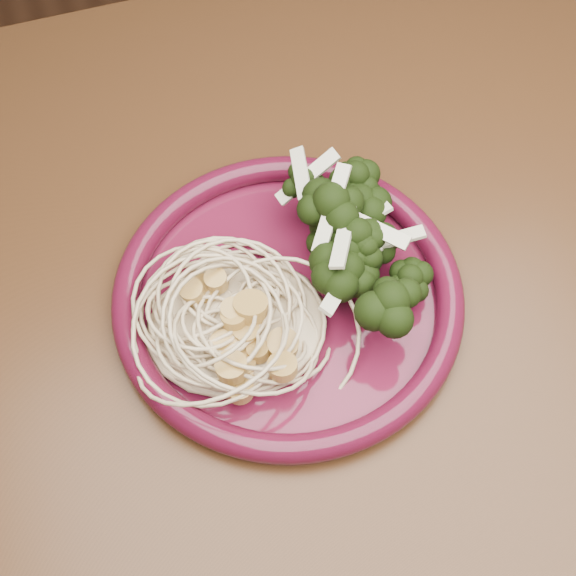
# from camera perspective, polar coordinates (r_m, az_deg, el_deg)

# --- Properties ---
(dining_table) EXTENTS (1.20, 0.80, 0.75)m
(dining_table) POSITION_cam_1_polar(r_m,az_deg,el_deg) (0.67, -5.20, -8.93)
(dining_table) COLOR #472814
(dining_table) RESTS_ON ground
(dinner_plate) EXTENTS (0.32, 0.32, 0.02)m
(dinner_plate) POSITION_cam_1_polar(r_m,az_deg,el_deg) (0.59, -0.00, -0.53)
(dinner_plate) COLOR #520F25
(dinner_plate) RESTS_ON dining_table
(spaghetti_pile) EXTENTS (0.16, 0.15, 0.03)m
(spaghetti_pile) POSITION_cam_1_polar(r_m,az_deg,el_deg) (0.57, -3.71, -2.15)
(spaghetti_pile) COLOR #CAB690
(spaghetti_pile) RESTS_ON dinner_plate
(scallop_cluster) EXTENTS (0.14, 0.14, 0.04)m
(scallop_cluster) POSITION_cam_1_polar(r_m,az_deg,el_deg) (0.54, -3.91, -0.40)
(scallop_cluster) COLOR gold
(scallop_cluster) RESTS_ON spaghetti_pile
(broccoli_pile) EXTENTS (0.13, 0.17, 0.05)m
(broccoli_pile) POSITION_cam_1_polar(r_m,az_deg,el_deg) (0.59, 4.38, 3.20)
(broccoli_pile) COLOR black
(broccoli_pile) RESTS_ON dinner_plate
(onion_garnish) EXTENTS (0.09, 0.11, 0.06)m
(onion_garnish) POSITION_cam_1_polar(r_m,az_deg,el_deg) (0.57, 4.60, 5.08)
(onion_garnish) COLOR beige
(onion_garnish) RESTS_ON broccoli_pile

